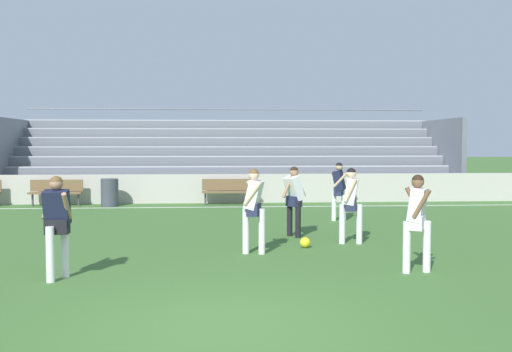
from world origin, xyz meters
TOP-DOWN VIEW (x-y plane):
  - ground_plane at (0.00, 0.00)m, footprint 160.00×160.00m
  - field_line_sideline at (0.00, 12.92)m, footprint 44.00×0.12m
  - sideline_wall at (0.00, 14.32)m, footprint 48.00×0.16m
  - bleacher_stand at (0.58, 17.92)m, footprint 18.45×5.02m
  - bench_centre_sideline at (-5.62, 13.76)m, footprint 1.80×0.40m
  - bench_far_left at (0.33, 13.76)m, footprint 1.80×0.40m
  - trash_bin at (-3.74, 13.46)m, footprint 0.60×0.60m
  - player_white_dropping_back at (2.82, 5.53)m, footprint 0.50×0.57m
  - player_white_pressing_high at (0.65, 4.53)m, footprint 0.45×0.59m
  - player_dark_trailing_run at (-2.62, 2.59)m, footprint 0.45×0.60m
  - player_dark_on_ball at (3.35, 9.21)m, footprint 0.47×0.64m
  - player_white_challenging at (1.72, 6.55)m, footprint 0.63×0.52m
  - player_white_deep_cover at (3.28, 2.68)m, footprint 0.49×0.65m
  - soccer_ball at (1.76, 5.12)m, footprint 0.22×0.22m

SIDE VIEW (x-z plane):
  - ground_plane at x=0.00m, z-range 0.00..0.00m
  - field_line_sideline at x=0.00m, z-range 0.00..0.01m
  - soccer_ball at x=1.76m, z-range 0.00..0.22m
  - trash_bin at x=-3.74m, z-range 0.00..0.95m
  - sideline_wall at x=0.00m, z-range 0.00..1.05m
  - bench_centre_sideline at x=-5.62m, z-range 0.10..1.00m
  - bench_far_left at x=0.33m, z-range 0.10..1.00m
  - player_dark_on_ball at x=3.35m, z-range 0.15..1.79m
  - player_white_challenging at x=1.72m, z-range 0.15..1.79m
  - player_white_dropping_back at x=2.82m, z-range 0.15..1.80m
  - player_white_deep_cover at x=3.28m, z-range 0.16..1.82m
  - player_dark_trailing_run at x=-2.62m, z-range 0.16..1.82m
  - player_white_pressing_high at x=0.65m, z-range 0.16..1.84m
  - bleacher_stand at x=0.58m, z-range -0.21..3.56m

